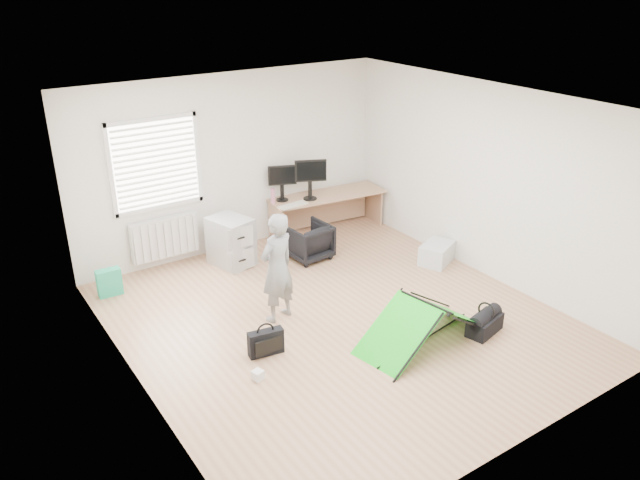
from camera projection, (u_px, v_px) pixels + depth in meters
ground at (338, 320)px, 7.85m from camera, size 5.50×5.50×0.00m
back_wall at (233, 163)px, 9.38m from camera, size 5.00×0.02×2.70m
window at (156, 164)px, 8.66m from camera, size 1.20×0.06×1.20m
radiator at (165, 238)px, 9.07m from camera, size 1.00×0.12×0.60m
desk at (327, 213)px, 10.28m from camera, size 2.00×0.83×0.66m
filing_cabinet at (231, 241)px, 9.16m from camera, size 0.61×0.72×0.73m
monitor_left at (282, 188)px, 9.80m from camera, size 0.45×0.26×0.43m
monitor_right at (310, 185)px, 9.85m from camera, size 0.50×0.31×0.48m
keyboard at (293, 205)px, 9.67m from camera, size 0.49×0.21×0.02m
thermos at (273, 196)px, 9.72m from camera, size 0.07×0.07×0.24m
office_chair at (309, 241)px, 9.38m from camera, size 0.62×0.64×0.55m
person at (277, 268)px, 7.60m from camera, size 0.58×0.46×1.41m
kite at (425, 322)px, 7.31m from camera, size 1.78×1.02×0.52m
storage_crate at (437, 253)px, 9.28m from camera, size 0.65×0.57×0.31m
tote_bag at (109, 282)px, 8.36m from camera, size 0.32×0.15×0.38m
laptop_bag at (266, 343)px, 7.10m from camera, size 0.42×0.19×0.31m
white_box at (258, 375)px, 6.70m from camera, size 0.13×0.13×0.11m
duffel_bag at (485, 325)px, 7.53m from camera, size 0.54×0.36×0.22m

